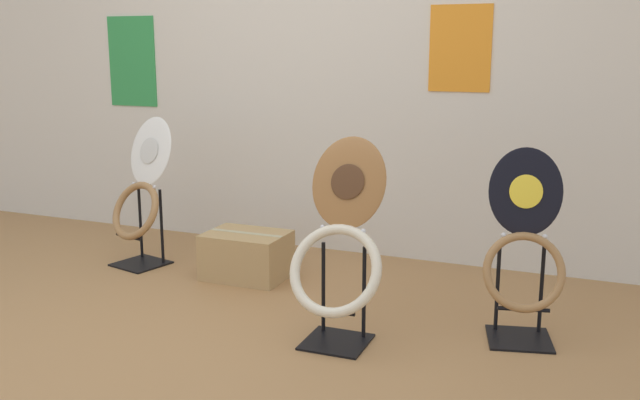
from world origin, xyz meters
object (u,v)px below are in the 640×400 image
toilet_seat_display_white_plain (141,197)px  storage_box (247,255)px  toilet_seat_display_woodgrain (340,247)px  toilet_seat_display_jazz_black (524,255)px

toilet_seat_display_white_plain → storage_box: bearing=0.8°
toilet_seat_display_white_plain → toilet_seat_display_woodgrain: size_ratio=0.98×
toilet_seat_display_woodgrain → storage_box: size_ratio=1.98×
toilet_seat_display_jazz_black → toilet_seat_display_woodgrain: size_ratio=0.95×
toilet_seat_display_jazz_black → storage_box: (-1.57, 0.30, -0.27)m
toilet_seat_display_jazz_black → toilet_seat_display_white_plain: bearing=172.7°
toilet_seat_display_jazz_black → toilet_seat_display_woodgrain: toilet_seat_display_woodgrain is taller
toilet_seat_display_white_plain → toilet_seat_display_jazz_black: bearing=-7.3°
toilet_seat_display_woodgrain → storage_box: 1.08m
toilet_seat_display_white_plain → toilet_seat_display_woodgrain: bearing=-22.2°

